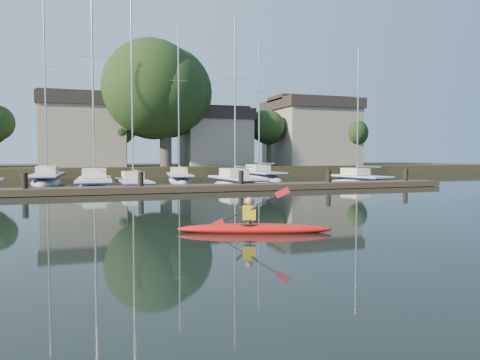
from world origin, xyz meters
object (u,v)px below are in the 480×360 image
object	(u,v)px
dock	(193,188)
sailboat_4	(358,186)
sailboat_2	(134,191)
sailboat_3	(236,189)
sailboat_5	(47,184)
sailboat_7	(260,181)
sailboat_6	(179,182)
sailboat_1	(95,191)
kayak	(253,227)

from	to	relation	value
dock	sailboat_4	distance (m)	14.49
dock	sailboat_2	xyz separation A→B (m)	(-2.99, 4.13, -0.37)
sailboat_3	sailboat_5	distance (m)	15.85
dock	sailboat_2	distance (m)	5.11
sailboat_2	dock	bearing A→B (deg)	-54.94
dock	sailboat_7	size ratio (longest dim) A/B	2.48
sailboat_6	sailboat_1	bearing A→B (deg)	-125.51
sailboat_1	sailboat_6	world-z (taller)	sailboat_6
dock	sailboat_1	size ratio (longest dim) A/B	2.32
sailboat_5	sailboat_7	size ratio (longest dim) A/B	1.16
sailboat_4	sailboat_6	size ratio (longest dim) A/B	0.79
sailboat_3	sailboat_7	bearing A→B (deg)	56.48
sailboat_1	dock	bearing A→B (deg)	-39.66
sailboat_2	sailboat_3	xyz separation A→B (m)	(7.04, 0.01, -0.03)
dock	sailboat_5	size ratio (longest dim) A/B	2.15
sailboat_2	sailboat_4	bearing A→B (deg)	-1.05
sailboat_1	sailboat_7	distance (m)	16.81
sailboat_5	sailboat_6	size ratio (longest dim) A/B	1.09
sailboat_5	sailboat_7	world-z (taller)	sailboat_5
sailboat_3	kayak	bearing A→B (deg)	-109.98
dock	sailboat_5	xyz separation A→B (m)	(-8.83, 13.37, -0.40)
sailboat_2	sailboat_7	size ratio (longest dim) A/B	0.96
sailboat_6	sailboat_7	xyz separation A→B (m)	(7.58, 0.56, -0.04)
sailboat_2	sailboat_5	xyz separation A→B (m)	(-5.84, 9.25, -0.03)
sailboat_2	sailboat_7	world-z (taller)	sailboat_7
sailboat_3	sailboat_7	world-z (taller)	sailboat_7
dock	sailboat_6	xyz separation A→B (m)	(1.70, 12.50, -0.37)
sailboat_4	kayak	bearing A→B (deg)	-138.33
kayak	sailboat_3	world-z (taller)	sailboat_3
dock	sailboat_3	bearing A→B (deg)	45.62
sailboat_2	sailboat_5	distance (m)	10.93
dock	sailboat_4	xyz separation A→B (m)	(13.89, 4.08, -0.39)
sailboat_2	sailboat_5	size ratio (longest dim) A/B	0.83
kayak	dock	size ratio (longest dim) A/B	0.12
sailboat_2	sailboat_4	distance (m)	16.89
sailboat_2	sailboat_6	bearing A→B (deg)	59.85
kayak	sailboat_6	bearing A→B (deg)	102.09
sailboat_4	sailboat_5	distance (m)	24.55
kayak	sailboat_4	size ratio (longest dim) A/B	0.37
sailboat_5	sailboat_1	bearing A→B (deg)	-65.56
sailboat_2	sailboat_4	world-z (taller)	sailboat_2
dock	sailboat_1	world-z (taller)	sailboat_1
sailboat_2	sailboat_7	distance (m)	15.18
sailboat_7	sailboat_6	bearing A→B (deg)	-179.33
sailboat_3	sailboat_5	size ratio (longest dim) A/B	0.82
dock	sailboat_1	xyz separation A→B (m)	(-5.40, 4.86, -0.40)
sailboat_3	sailboat_5	xyz separation A→B (m)	(-12.88, 9.23, -0.00)
sailboat_5	sailboat_7	distance (m)	18.11
sailboat_1	sailboat_5	bearing A→B (deg)	114.25
kayak	sailboat_2	world-z (taller)	sailboat_2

